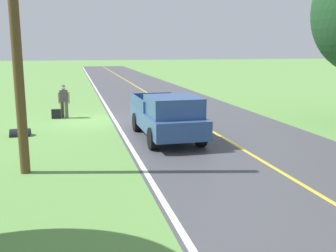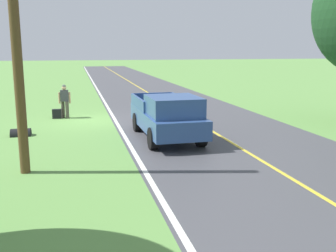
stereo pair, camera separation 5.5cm
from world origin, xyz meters
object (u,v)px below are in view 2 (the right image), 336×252
at_px(suitcase_carried, 57,114).
at_px(utility_pole_roadside, 14,19).
at_px(hitchhiker_walking, 65,99).
at_px(pickup_truck_passing, 168,115).

height_order(suitcase_carried, utility_pole_roadside, utility_pole_roadside).
relative_size(suitcase_carried, utility_pole_roadside, 0.06).
relative_size(hitchhiker_walking, utility_pole_roadside, 0.20).
bearing_deg(utility_pole_roadside, hitchhiker_walking, -96.05).
height_order(hitchhiker_walking, utility_pole_roadside, utility_pole_roadside).
relative_size(hitchhiker_walking, pickup_truck_passing, 0.32).
bearing_deg(pickup_truck_passing, hitchhiker_walking, -55.74).
bearing_deg(suitcase_carried, utility_pole_roadside, -1.80).
bearing_deg(utility_pole_roadside, pickup_truck_passing, -147.60).
bearing_deg(pickup_truck_passing, suitcase_carried, -52.75).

